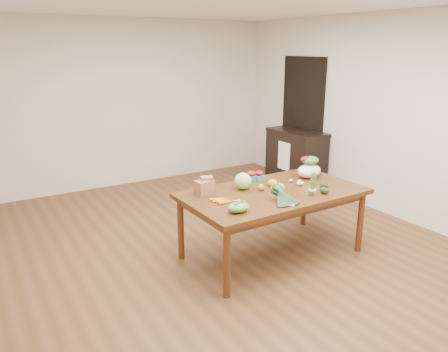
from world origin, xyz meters
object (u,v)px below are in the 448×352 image
paper_bag (204,186)px  mandarin_cluster (279,186)px  dining_table (272,223)px  salad_bag (309,168)px  cabbage (243,181)px  cabinet (296,159)px  kale_bunch (286,196)px  asparagus_bundle (313,184)px

paper_bag → mandarin_cluster: (0.76, -0.30, -0.05)m
paper_bag → dining_table: bearing=-24.1°
paper_bag → salad_bag: (1.35, -0.12, 0.03)m
paper_bag → cabbage: cabbage is taller
salad_bag → cabinet: bearing=53.9°
cabinet → salad_bag: salad_bag is taller
cabbage → salad_bag: (0.92, -0.04, 0.02)m
dining_table → kale_bunch: bearing=-110.7°
mandarin_cluster → kale_bunch: size_ratio=0.45×
dining_table → kale_bunch: size_ratio=4.88×
asparagus_bundle → kale_bunch: bearing=-174.3°
mandarin_cluster → asparagus_bundle: asparagus_bundle is taller
mandarin_cluster → paper_bag: bearing=158.4°
cabinet → kale_bunch: bearing=-132.3°
salad_bag → mandarin_cluster: bearing=-162.7°
paper_bag → mandarin_cluster: size_ratio=1.40×
cabbage → salad_bag: 0.92m
salad_bag → cabbage: bearing=177.4°
asparagus_bundle → salad_bag: asparagus_bundle is taller
cabbage → paper_bag: bearing=170.2°
mandarin_cluster → asparagus_bundle: size_ratio=0.72×
asparagus_bundle → dining_table: bearing=127.1°
dining_table → salad_bag: salad_bag is taller
cabinet → salad_bag: 2.07m
kale_bunch → cabinet: bearing=46.4°
paper_bag → asparagus_bundle: size_ratio=1.01×
cabbage → mandarin_cluster: (0.32, -0.23, -0.05)m
kale_bunch → asparagus_bundle: 0.40m
cabbage → mandarin_cluster: cabbage is taller
salad_bag → paper_bag: bearing=175.1°
paper_bag → salad_bag: bearing=-4.9°
kale_bunch → asparagus_bundle: (0.39, 0.05, 0.05)m
paper_bag → cabbage: size_ratio=1.37×
cabbage → asparagus_bundle: (0.50, -0.56, 0.03)m
mandarin_cluster → kale_bunch: (-0.21, -0.38, 0.04)m
cabbage → kale_bunch: cabbage is taller
kale_bunch → cabbage: bearing=99.2°
cabbage → mandarin_cluster: 0.40m
mandarin_cluster → salad_bag: bearing=17.3°
dining_table → mandarin_cluster: 0.42m
cabinet → kale_bunch: size_ratio=2.55×
paper_bag → salad_bag: salad_bag is taller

